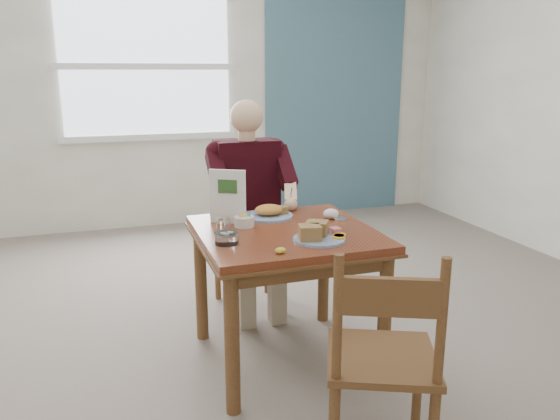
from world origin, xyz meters
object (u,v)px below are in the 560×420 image
object	(u,v)px
chair_near	(383,361)
table	(285,250)
far_plate	(270,212)
diner	(250,191)
chair_far	(247,237)
near_plate	(317,234)

from	to	relation	value
chair_near	table	bearing A→B (deg)	94.57
chair_near	far_plate	xyz separation A→B (m)	(-0.08, 1.20, 0.30)
diner	chair_far	bearing A→B (deg)	90.01
chair_near	far_plate	size ratio (longest dim) A/B	3.03
table	chair_far	xyz separation A→B (m)	(0.00, 0.80, -0.16)
near_plate	far_plate	distance (m)	0.50
chair_far	diner	distance (m)	0.34
table	chair_near	size ratio (longest dim) A/B	0.97
diner	table	bearing A→B (deg)	-90.00
near_plate	far_plate	world-z (taller)	near_plate
table	near_plate	world-z (taller)	near_plate
chair_near	far_plate	distance (m)	1.24
chair_far	chair_near	distance (m)	1.73
near_plate	far_plate	xyz separation A→B (m)	(-0.09, 0.49, -0.00)
diner	near_plate	bearing A→B (deg)	-84.58
table	diner	world-z (taller)	diner
table	near_plate	size ratio (longest dim) A/B	2.82
chair_far	near_plate	size ratio (longest dim) A/B	2.91
chair_near	near_plate	xyz separation A→B (m)	(0.01, 0.71, 0.30)
diner	near_plate	world-z (taller)	diner
diner	near_plate	distance (m)	0.93
table	near_plate	bearing A→B (deg)	-68.39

